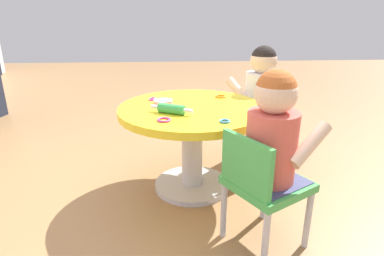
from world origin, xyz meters
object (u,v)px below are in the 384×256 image
(seated_child_right, at_px, (261,86))
(craft_table, at_px, (192,129))
(seated_child_left, at_px, (273,132))
(craft_scissors, at_px, (157,99))
(rolling_pin, at_px, (172,109))
(child_chair_right, at_px, (263,120))
(child_chair_left, at_px, (262,184))

(seated_child_right, bearing_deg, craft_table, 126.06)
(seated_child_left, bearing_deg, craft_scissors, 37.17)
(rolling_pin, bearing_deg, craft_scissors, 17.44)
(child_chair_right, xyz_separation_m, seated_child_right, (0.03, 0.02, 0.23))
(craft_table, height_order, child_chair_left, child_chair_left)
(child_chair_right, xyz_separation_m, rolling_pin, (-0.43, 0.61, 0.22))
(craft_table, xyz_separation_m, seated_child_left, (-0.50, -0.30, 0.17))
(child_chair_left, relative_size, seated_child_right, 1.05)
(seated_child_left, bearing_deg, rolling_pin, 47.21)
(craft_table, height_order, child_chair_right, child_chair_right)
(child_chair_right, distance_m, rolling_pin, 0.78)
(craft_table, xyz_separation_m, child_chair_left, (-0.52, -0.27, -0.06))
(seated_child_right, bearing_deg, child_chair_left, 166.58)
(seated_child_left, bearing_deg, seated_child_right, -11.51)
(seated_child_left, xyz_separation_m, rolling_pin, (0.38, 0.41, -0.01))
(rolling_pin, bearing_deg, craft_table, -42.80)
(child_chair_right, height_order, seated_child_right, seated_child_right)
(craft_table, xyz_separation_m, craft_scissors, (0.16, 0.20, 0.14))
(craft_scissors, bearing_deg, child_chair_right, -77.39)
(child_chair_right, height_order, craft_scissors, child_chair_right)
(child_chair_left, distance_m, child_chair_right, 0.86)
(craft_scissors, bearing_deg, craft_table, -128.23)
(seated_child_right, height_order, craft_scissors, seated_child_right)
(seated_child_right, bearing_deg, rolling_pin, 128.50)
(child_chair_left, relative_size, child_chair_right, 1.00)
(child_chair_right, relative_size, seated_child_right, 1.05)
(child_chair_right, distance_m, seated_child_right, 0.23)
(seated_child_left, height_order, rolling_pin, seated_child_left)
(rolling_pin, xyz_separation_m, craft_scissors, (0.28, 0.09, -0.02))
(seated_child_right, bearing_deg, child_chair_right, -144.45)
(child_chair_left, xyz_separation_m, craft_scissors, (0.68, 0.46, 0.20))
(craft_table, distance_m, rolling_pin, 0.23)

